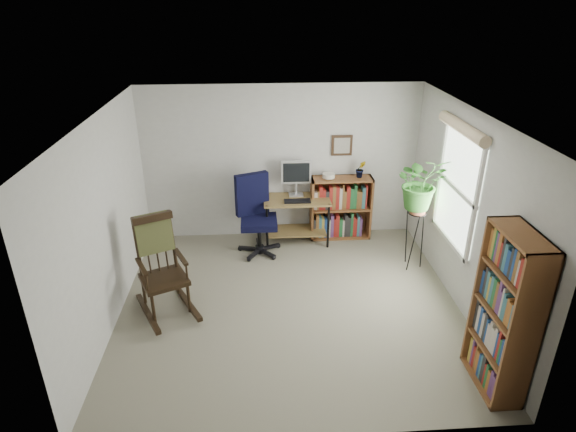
{
  "coord_description": "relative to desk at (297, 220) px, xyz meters",
  "views": [
    {
      "loc": [
        -0.36,
        -5.02,
        3.59
      ],
      "look_at": [
        0.0,
        0.4,
        1.05
      ],
      "focal_mm": 30.0,
      "sensor_mm": 36.0,
      "label": 1
    }
  ],
  "objects": [
    {
      "name": "spider_plant",
      "position": [
        1.58,
        -0.88,
        1.28
      ],
      "size": [
        1.69,
        1.88,
        1.46
      ],
      "primitive_type": "imported",
      "color": "#2E6924",
      "rests_on": "plant_stand"
    },
    {
      "name": "framed_picture",
      "position": [
        0.71,
        0.27,
        1.11
      ],
      "size": [
        0.32,
        0.04,
        0.32
      ],
      "primitive_type": null,
      "color": "black",
      "rests_on": "wall_back"
    },
    {
      "name": "tall_bookshelf",
      "position": [
        1.7,
        -3.16,
        0.48
      ],
      "size": [
        0.32,
        0.74,
        1.69
      ],
      "primitive_type": null,
      "color": "brown",
      "rests_on": "floor"
    },
    {
      "name": "wall_left",
      "position": [
        -2.32,
        -1.7,
        0.84
      ],
      "size": [
        0.0,
        4.0,
        2.4
      ],
      "primitive_type": "cube",
      "color": "beige",
      "rests_on": "ground"
    },
    {
      "name": "floor",
      "position": [
        -0.22,
        -1.7,
        -0.36
      ],
      "size": [
        4.2,
        4.0,
        0.0
      ],
      "primitive_type": "cube",
      "color": "gray",
      "rests_on": "ground"
    },
    {
      "name": "potted_plant_small",
      "position": [
        0.99,
        0.13,
        0.69
      ],
      "size": [
        0.13,
        0.24,
        0.11
      ],
      "primitive_type": "imported",
      "color": "#2E6924",
      "rests_on": "low_bookshelf"
    },
    {
      "name": "rocking_chair",
      "position": [
        -1.74,
        -1.72,
        0.26
      ],
      "size": [
        1.04,
        1.24,
        1.24
      ],
      "primitive_type": null,
      "rotation": [
        0.0,
        0.0,
        0.44
      ],
      "color": "black",
      "rests_on": "floor"
    },
    {
      "name": "keyboard",
      "position": [
        0.0,
        -0.12,
        0.38
      ],
      "size": [
        0.4,
        0.15,
        0.02
      ],
      "primitive_type": "cube",
      "color": "black",
      "rests_on": "desk"
    },
    {
      "name": "office_chair",
      "position": [
        -0.58,
        -0.33,
        0.24
      ],
      "size": [
        0.86,
        0.86,
        1.21
      ],
      "primitive_type": null,
      "rotation": [
        0.0,
        0.0,
        0.39
      ],
      "color": "black",
      "rests_on": "floor"
    },
    {
      "name": "window",
      "position": [
        1.84,
        -1.4,
        1.04
      ],
      "size": [
        0.12,
        1.2,
        1.5
      ],
      "primitive_type": null,
      "color": "silver",
      "rests_on": "wall_right"
    },
    {
      "name": "ceiling",
      "position": [
        -0.22,
        -1.7,
        2.04
      ],
      "size": [
        4.2,
        4.0,
        0.0
      ],
      "primitive_type": "cube",
      "color": "silver",
      "rests_on": "ground"
    },
    {
      "name": "wall_back",
      "position": [
        -0.22,
        0.3,
        0.84
      ],
      "size": [
        4.2,
        0.0,
        2.4
      ],
      "primitive_type": "cube",
      "color": "beige",
      "rests_on": "ground"
    },
    {
      "name": "desk",
      "position": [
        0.0,
        0.0,
        0.0
      ],
      "size": [
        1.01,
        0.55,
        0.73
      ],
      "primitive_type": null,
      "color": "olive",
      "rests_on": "floor"
    },
    {
      "name": "plant_stand",
      "position": [
        1.58,
        -0.88,
        0.13
      ],
      "size": [
        0.36,
        0.36,
        0.99
      ],
      "primitive_type": null,
      "rotation": [
        0.0,
        0.0,
        -0.4
      ],
      "color": "black",
      "rests_on": "floor"
    },
    {
      "name": "low_bookshelf",
      "position": [
        0.71,
        0.12,
        0.14
      ],
      "size": [
        0.95,
        0.32,
        1.0
      ],
      "primitive_type": null,
      "color": "brown",
      "rests_on": "floor"
    },
    {
      "name": "wall_front",
      "position": [
        -0.22,
        -3.7,
        0.84
      ],
      "size": [
        4.2,
        0.0,
        2.4
      ],
      "primitive_type": "cube",
      "color": "beige",
      "rests_on": "ground"
    },
    {
      "name": "monitor",
      "position": [
        0.0,
        0.14,
        0.64
      ],
      "size": [
        0.46,
        0.16,
        0.56
      ],
      "primitive_type": null,
      "color": "silver",
      "rests_on": "desk"
    },
    {
      "name": "wall_right",
      "position": [
        1.88,
        -1.7,
        0.84
      ],
      "size": [
        0.0,
        4.0,
        2.4
      ],
      "primitive_type": "cube",
      "color": "beige",
      "rests_on": "ground"
    }
  ]
}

